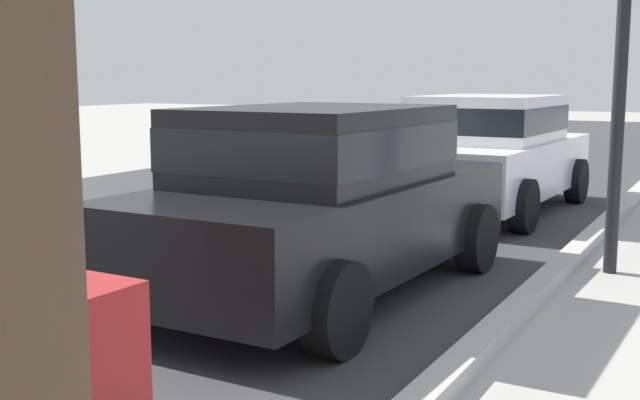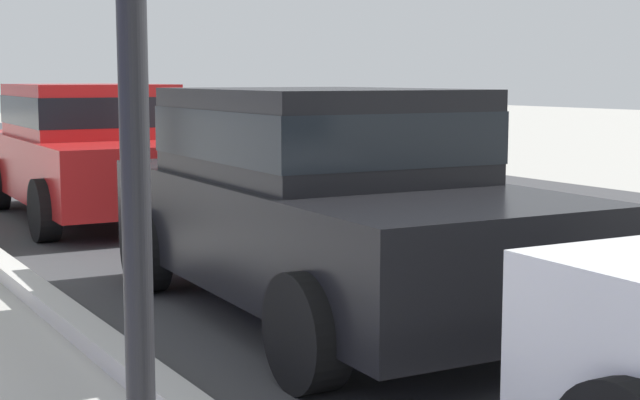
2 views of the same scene
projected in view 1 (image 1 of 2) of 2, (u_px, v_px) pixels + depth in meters
name	position (u px, v px, depth m)	size (l,w,h in m)	color
street_surface	(30.00, 264.00, 7.77)	(60.00, 9.00, 0.01)	#38383A
curb_stone	(498.00, 328.00, 5.61)	(60.00, 0.20, 0.12)	#B2AFA8
parked_car_black	(322.00, 195.00, 6.59)	(4.16, 2.03, 1.56)	black
parked_car_white	(489.00, 150.00, 10.74)	(4.16, 2.03, 1.56)	silver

